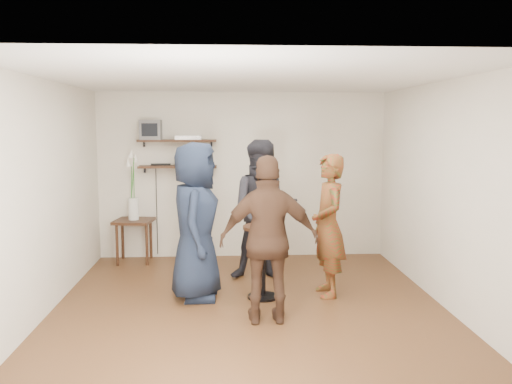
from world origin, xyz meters
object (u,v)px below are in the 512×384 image
person_dark (264,210)px  drinks_table (263,252)px  person_brown (269,240)px  person_navy (196,221)px  dvd_deck (188,138)px  side_table (134,227)px  crt_monitor (151,130)px  person_plaid (328,225)px  radio (182,162)px

person_dark → drinks_table: bearing=-90.0°
person_brown → person_navy: bearing=-46.5°
dvd_deck → side_table: dvd_deck is taller
crt_monitor → drinks_table: crt_monitor is taller
person_plaid → person_navy: 1.62m
person_navy → person_brown: size_ratio=1.06×
person_brown → person_dark: bearing=-92.8°
radio → drinks_table: (1.11, -2.02, -0.95)m
drinks_table → person_plaid: size_ratio=0.51×
crt_monitor → person_brown: bearing=-60.7°
radio → person_plaid: bearing=-45.4°
radio → person_plaid: (1.92, -1.94, -0.64)m
drinks_table → person_navy: size_ratio=0.47×
person_plaid → crt_monitor: bearing=-134.4°
person_plaid → person_dark: 1.04m
side_table → dvd_deck: bearing=11.8°
dvd_deck → person_dark: 1.88m
radio → person_brown: (1.12, -2.83, -0.63)m
radio → person_brown: bearing=-68.4°
crt_monitor → person_brown: size_ratio=0.18×
person_navy → person_dark: bearing=-46.3°
side_table → person_brown: bearing=-55.1°
dvd_deck → person_brown: dvd_deck is taller
side_table → person_navy: bearing=-60.1°
person_plaid → person_navy: (-1.61, -0.04, 0.07)m
crt_monitor → drinks_table: bearing=-51.9°
person_dark → person_brown: (-0.06, -1.62, -0.06)m
person_navy → drinks_table: bearing=-90.0°
radio → person_dark: (1.18, -1.21, -0.57)m
radio → person_plaid: person_plaid is taller
crt_monitor → person_dark: (1.65, -1.21, -1.07)m
crt_monitor → person_dark: crt_monitor is taller
radio → drinks_table: size_ratio=0.25×
dvd_deck → person_dark: dvd_deck is taller
side_table → person_dark: bearing=-28.4°
person_brown → crt_monitor: bearing=-61.2°
dvd_deck → person_navy: bearing=-84.2°
drinks_table → radio: bearing=118.9°
radio → drinks_table: 2.49m
person_navy → person_brown: person_navy is taller
person_dark → person_brown: size_ratio=1.06×
dvd_deck → person_plaid: size_ratio=0.23×
crt_monitor → person_plaid: crt_monitor is taller
radio → person_brown: 3.10m
radio → crt_monitor: bearing=180.0°
side_table → person_plaid: bearing=-33.7°
dvd_deck → person_dark: (1.08, -1.21, -0.95)m
crt_monitor → radio: 0.68m
crt_monitor → person_dark: 2.31m
crt_monitor → radio: bearing=0.0°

